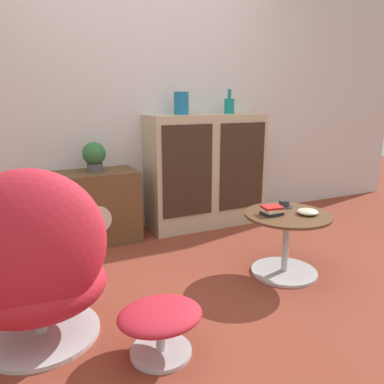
{
  "coord_description": "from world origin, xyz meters",
  "views": [
    {
      "loc": [
        -1.03,
        -1.75,
        1.17
      ],
      "look_at": [
        0.05,
        0.5,
        0.55
      ],
      "focal_mm": 35.0,
      "sensor_mm": 36.0,
      "label": 1
    }
  ],
  "objects_px": {
    "bowl": "(308,212)",
    "book_stack": "(272,210)",
    "sideboard": "(206,171)",
    "potted_plant": "(94,156)",
    "egg_chair": "(34,268)",
    "ottoman": "(160,320)",
    "teacup": "(284,204)",
    "vase_leftmost": "(181,103)",
    "vase_inner_left": "(229,105)",
    "coffee_table": "(286,239)",
    "tv_console": "(92,208)"
  },
  "relations": [
    {
      "from": "egg_chair",
      "to": "vase_inner_left",
      "type": "relative_size",
      "value": 4.12
    },
    {
      "from": "bowl",
      "to": "tv_console",
      "type": "bearing_deg",
      "value": 133.77
    },
    {
      "from": "sideboard",
      "to": "potted_plant",
      "type": "distance_m",
      "value": 1.04
    },
    {
      "from": "potted_plant",
      "to": "teacup",
      "type": "bearing_deg",
      "value": -42.88
    },
    {
      "from": "egg_chair",
      "to": "ottoman",
      "type": "height_order",
      "value": "egg_chair"
    },
    {
      "from": "tv_console",
      "to": "bowl",
      "type": "height_order",
      "value": "tv_console"
    },
    {
      "from": "egg_chair",
      "to": "bowl",
      "type": "xyz_separation_m",
      "value": [
        1.69,
        0.03,
        0.05
      ]
    },
    {
      "from": "tv_console",
      "to": "egg_chair",
      "type": "distance_m",
      "value": 1.36
    },
    {
      "from": "egg_chair",
      "to": "teacup",
      "type": "bearing_deg",
      "value": 7.89
    },
    {
      "from": "tv_console",
      "to": "vase_inner_left",
      "type": "height_order",
      "value": "vase_inner_left"
    },
    {
      "from": "egg_chair",
      "to": "vase_inner_left",
      "type": "xyz_separation_m",
      "value": [
        1.81,
        1.26,
        0.71
      ]
    },
    {
      "from": "tv_console",
      "to": "ottoman",
      "type": "distance_m",
      "value": 1.59
    },
    {
      "from": "coffee_table",
      "to": "bowl",
      "type": "relative_size",
      "value": 4.15
    },
    {
      "from": "sideboard",
      "to": "potted_plant",
      "type": "xyz_separation_m",
      "value": [
        -1.02,
        -0.0,
        0.21
      ]
    },
    {
      "from": "vase_leftmost",
      "to": "vase_inner_left",
      "type": "bearing_deg",
      "value": 0.0
    },
    {
      "from": "ottoman",
      "to": "vase_leftmost",
      "type": "height_order",
      "value": "vase_leftmost"
    },
    {
      "from": "potted_plant",
      "to": "book_stack",
      "type": "distance_m",
      "value": 1.48
    },
    {
      "from": "sideboard",
      "to": "teacup",
      "type": "height_order",
      "value": "sideboard"
    },
    {
      "from": "bowl",
      "to": "book_stack",
      "type": "bearing_deg",
      "value": 156.06
    },
    {
      "from": "ottoman",
      "to": "coffee_table",
      "type": "height_order",
      "value": "coffee_table"
    },
    {
      "from": "coffee_table",
      "to": "potted_plant",
      "type": "bearing_deg",
      "value": 131.41
    },
    {
      "from": "sideboard",
      "to": "vase_inner_left",
      "type": "relative_size",
      "value": 5.0
    },
    {
      "from": "tv_console",
      "to": "vase_leftmost",
      "type": "distance_m",
      "value": 1.17
    },
    {
      "from": "tv_console",
      "to": "potted_plant",
      "type": "xyz_separation_m",
      "value": [
        0.04,
        0.0,
        0.43
      ]
    },
    {
      "from": "sideboard",
      "to": "tv_console",
      "type": "xyz_separation_m",
      "value": [
        -1.06,
        -0.0,
        -0.22
      ]
    },
    {
      "from": "vase_leftmost",
      "to": "potted_plant",
      "type": "bearing_deg",
      "value": -179.52
    },
    {
      "from": "sideboard",
      "to": "vase_inner_left",
      "type": "xyz_separation_m",
      "value": [
        0.24,
        0.0,
        0.59
      ]
    },
    {
      "from": "egg_chair",
      "to": "potted_plant",
      "type": "relative_size",
      "value": 3.76
    },
    {
      "from": "egg_chair",
      "to": "coffee_table",
      "type": "xyz_separation_m",
      "value": [
        1.58,
        0.09,
        -0.15
      ]
    },
    {
      "from": "bowl",
      "to": "vase_inner_left",
      "type": "bearing_deg",
      "value": 84.31
    },
    {
      "from": "egg_chair",
      "to": "coffee_table",
      "type": "bearing_deg",
      "value": 3.4
    },
    {
      "from": "potted_plant",
      "to": "bowl",
      "type": "height_order",
      "value": "potted_plant"
    },
    {
      "from": "book_stack",
      "to": "teacup",
      "type": "bearing_deg",
      "value": 29.67
    },
    {
      "from": "vase_inner_left",
      "to": "egg_chair",
      "type": "bearing_deg",
      "value": -145.1
    },
    {
      "from": "egg_chair",
      "to": "vase_leftmost",
      "type": "bearing_deg",
      "value": 43.59
    },
    {
      "from": "vase_inner_left",
      "to": "tv_console",
      "type": "bearing_deg",
      "value": -179.69
    },
    {
      "from": "coffee_table",
      "to": "bowl",
      "type": "height_order",
      "value": "bowl"
    },
    {
      "from": "egg_chair",
      "to": "vase_leftmost",
      "type": "distance_m",
      "value": 1.97
    },
    {
      "from": "potted_plant",
      "to": "book_stack",
      "type": "relative_size",
      "value": 1.72
    },
    {
      "from": "ottoman",
      "to": "bowl",
      "type": "distance_m",
      "value": 1.26
    },
    {
      "from": "vase_leftmost",
      "to": "coffee_table",
      "type": "bearing_deg",
      "value": -77.87
    },
    {
      "from": "vase_leftmost",
      "to": "bowl",
      "type": "xyz_separation_m",
      "value": [
        0.36,
        -1.24,
        -0.69
      ]
    },
    {
      "from": "sideboard",
      "to": "coffee_table",
      "type": "distance_m",
      "value": 1.2
    },
    {
      "from": "egg_chair",
      "to": "ottoman",
      "type": "xyz_separation_m",
      "value": [
        0.5,
        -0.33,
        -0.23
      ]
    },
    {
      "from": "teacup",
      "to": "coffee_table",
      "type": "bearing_deg",
      "value": -120.58
    },
    {
      "from": "sideboard",
      "to": "bowl",
      "type": "relative_size",
      "value": 7.95
    },
    {
      "from": "ottoman",
      "to": "book_stack",
      "type": "distance_m",
      "value": 1.1
    },
    {
      "from": "vase_inner_left",
      "to": "bowl",
      "type": "height_order",
      "value": "vase_inner_left"
    },
    {
      "from": "egg_chair",
      "to": "ottoman",
      "type": "distance_m",
      "value": 0.64
    },
    {
      "from": "teacup",
      "to": "book_stack",
      "type": "xyz_separation_m",
      "value": [
        -0.19,
        -0.11,
        0.01
      ]
    }
  ]
}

